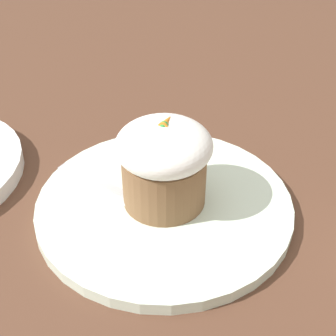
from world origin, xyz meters
TOP-DOWN VIEW (x-y plane):
  - ground_plane at (0.00, 0.00)m, footprint 4.00×4.00m
  - dessert_plate at (0.00, 0.00)m, footprint 0.25×0.25m
  - carrot_cake at (-0.00, -0.00)m, footprint 0.09×0.09m
  - spoon at (-0.01, 0.04)m, footprint 0.05×0.12m

SIDE VIEW (x-z plane):
  - ground_plane at x=0.00m, z-range 0.00..0.00m
  - dessert_plate at x=0.00m, z-range 0.00..0.01m
  - spoon at x=-0.01m, z-range 0.01..0.02m
  - carrot_cake at x=0.00m, z-range 0.01..0.10m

